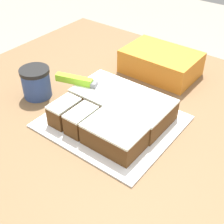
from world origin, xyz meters
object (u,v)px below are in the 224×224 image
object	(u,v)px
cake	(114,112)
knife	(84,82)
storage_box	(161,63)
cake_board	(112,122)
coffee_cup	(36,82)

from	to	relation	value
cake	knife	world-z (taller)	knife
knife	storage_box	distance (m)	0.33
knife	cake_board	bearing A→B (deg)	-27.76
cake	storage_box	world-z (taller)	storage_box
cake_board	cake	xyz separation A→B (m)	(0.00, 0.00, 0.04)
cake_board	storage_box	xyz separation A→B (m)	(-0.04, 0.34, 0.04)
cake_board	knife	bearing A→B (deg)	169.30
knife	coffee_cup	xyz separation A→B (m)	(-0.16, -0.06, -0.03)
cake_board	cake	distance (m)	0.04
storage_box	coffee_cup	bearing A→B (deg)	-123.46
cake_board	cake	bearing A→B (deg)	40.13
cake_board	storage_box	distance (m)	0.34
cake_board	storage_box	size ratio (longest dim) A/B	1.41
knife	coffee_cup	world-z (taller)	coffee_cup
cake	knife	size ratio (longest dim) A/B	0.95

